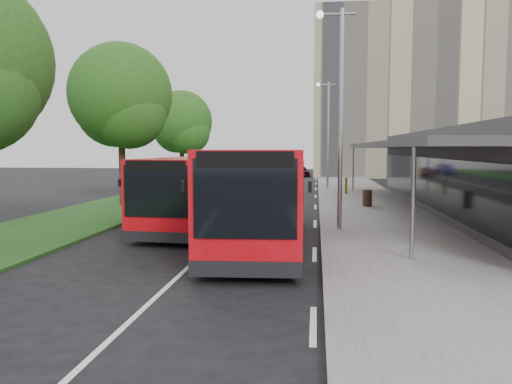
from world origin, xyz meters
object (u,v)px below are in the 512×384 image
(lamp_post_far, at_px, (327,128))
(litter_bin, at_px, (367,198))
(tree_mid, at_px, (121,101))
(car_near, at_px, (301,171))
(bus_second, at_px, (203,190))
(lamp_post_near, at_px, (339,105))
(bus_main, at_px, (259,195))
(bollard, at_px, (346,186))
(car_far, at_px, (275,168))
(tree_far, at_px, (182,126))

(lamp_post_far, distance_m, litter_bin, 13.39)
(tree_mid, height_order, car_near, tree_mid)
(lamp_post_far, height_order, bus_second, lamp_post_far)
(lamp_post_near, bearing_deg, litter_bin, 76.06)
(bus_main, relative_size, bollard, 10.55)
(lamp_post_near, relative_size, car_near, 2.24)
(bus_second, height_order, car_far, bus_second)
(bus_main, distance_m, car_near, 39.66)
(tree_mid, height_order, car_far, tree_mid)
(bus_second, relative_size, bollard, 9.51)
(litter_bin, bearing_deg, lamp_post_near, -103.94)
(lamp_post_near, height_order, bollard, lamp_post_near)
(bus_main, distance_m, bollard, 17.43)
(litter_bin, bearing_deg, lamp_post_far, 98.30)
(tree_mid, distance_m, lamp_post_near, 13.21)
(lamp_post_far, bearing_deg, car_far, 104.13)
(bus_main, distance_m, car_far, 45.77)
(lamp_post_far, xyz_separation_m, bollard, (1.18, -5.34, -4.04))
(bus_main, bearing_deg, car_near, 86.32)
(tree_mid, bearing_deg, bollard, 31.70)
(tree_far, bearing_deg, litter_bin, -41.93)
(bollard, bearing_deg, lamp_post_far, 102.45)
(tree_far, height_order, car_near, tree_far)
(bus_main, relative_size, car_near, 3.09)
(car_near, relative_size, car_far, 0.92)
(lamp_post_far, relative_size, bus_second, 0.80)
(bus_main, height_order, bus_second, bus_main)
(bus_main, bearing_deg, bus_second, 124.65)
(bus_second, height_order, litter_bin, bus_second)
(lamp_post_near, height_order, lamp_post_far, same)
(lamp_post_near, distance_m, bus_main, 4.73)
(lamp_post_near, height_order, bus_second, lamp_post_near)
(tree_mid, relative_size, car_far, 2.23)
(car_near, bearing_deg, lamp_post_far, -95.81)
(lamp_post_far, xyz_separation_m, bus_second, (-5.35, -18.91, -3.29))
(lamp_post_near, height_order, car_far, lamp_post_near)
(bus_main, distance_m, litter_bin, 10.77)
(tree_mid, distance_m, car_far, 36.99)
(bus_second, xyz_separation_m, litter_bin, (7.19, 6.31, -0.85))
(bollard, bearing_deg, bus_second, -115.73)
(tree_mid, relative_size, lamp_post_far, 1.09)
(tree_far, relative_size, car_near, 2.12)
(tree_mid, height_order, bus_main, tree_mid)
(tree_far, height_order, bus_second, tree_far)
(bus_second, relative_size, litter_bin, 11.69)
(tree_far, bearing_deg, lamp_post_far, 4.87)
(tree_far, relative_size, bus_main, 0.68)
(car_far, bearing_deg, bollard, -74.12)
(bus_second, bearing_deg, litter_bin, 45.58)
(litter_bin, relative_size, car_far, 0.22)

